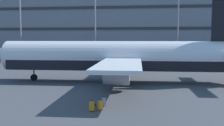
{
  "coord_description": "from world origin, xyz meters",
  "views": [
    {
      "loc": [
        2.75,
        -36.3,
        5.84
      ],
      "look_at": [
        -1.05,
        -6.48,
        3.0
      ],
      "focal_mm": 41.93,
      "sensor_mm": 36.0,
      "label": 1
    }
  ],
  "objects_px": {
    "suitcase_laid_flat": "(92,106)",
    "suitcase_purple": "(103,101)",
    "backpack_navy": "(94,104)",
    "airliner": "(120,58)",
    "suitcase_large": "(100,105)"
  },
  "relations": [
    {
      "from": "suitcase_purple",
      "to": "backpack_navy",
      "type": "distance_m",
      "value": 0.88
    },
    {
      "from": "suitcase_laid_flat",
      "to": "suitcase_purple",
      "type": "height_order",
      "value": "suitcase_laid_flat"
    },
    {
      "from": "airliner",
      "to": "suitcase_laid_flat",
      "type": "bearing_deg",
      "value": -93.36
    },
    {
      "from": "backpack_navy",
      "to": "suitcase_laid_flat",
      "type": "bearing_deg",
      "value": -86.92
    },
    {
      "from": "airliner",
      "to": "suitcase_large",
      "type": "relative_size",
      "value": 40.8
    },
    {
      "from": "backpack_navy",
      "to": "airliner",
      "type": "bearing_deg",
      "value": 85.95
    },
    {
      "from": "airliner",
      "to": "suitcase_laid_flat",
      "type": "relative_size",
      "value": 39.92
    },
    {
      "from": "suitcase_large",
      "to": "suitcase_laid_flat",
      "type": "bearing_deg",
      "value": -143.7
    },
    {
      "from": "airliner",
      "to": "suitcase_laid_flat",
      "type": "distance_m",
      "value": 14.6
    },
    {
      "from": "suitcase_purple",
      "to": "backpack_navy",
      "type": "xyz_separation_m",
      "value": [
        -0.73,
        -0.47,
        -0.15
      ]
    },
    {
      "from": "suitcase_large",
      "to": "backpack_navy",
      "type": "relative_size",
      "value": 1.8
    },
    {
      "from": "airliner",
      "to": "suitcase_large",
      "type": "height_order",
      "value": "airliner"
    },
    {
      "from": "suitcase_laid_flat",
      "to": "suitcase_purple",
      "type": "relative_size",
      "value": 1.15
    },
    {
      "from": "suitcase_laid_flat",
      "to": "suitcase_large",
      "type": "xyz_separation_m",
      "value": [
        0.61,
        0.45,
        -0.01
      ]
    },
    {
      "from": "suitcase_purple",
      "to": "backpack_navy",
      "type": "relative_size",
      "value": 1.6
    }
  ]
}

